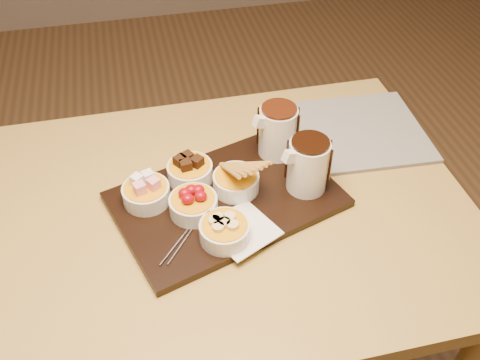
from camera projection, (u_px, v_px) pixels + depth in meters
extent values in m
cube|color=#AC8B3F|center=(191.00, 217.00, 1.15)|extent=(1.20, 0.80, 0.04)
cylinder|color=#AC8B3F|center=(346.00, 195.00, 1.73)|extent=(0.06, 0.06, 0.71)
cube|color=black|center=(226.00, 199.00, 1.15)|extent=(0.53, 0.43, 0.02)
cube|color=white|center=(242.00, 230.00, 1.07)|extent=(0.16, 0.16, 0.00)
cylinder|color=silver|center=(146.00, 194.00, 1.12)|extent=(0.10, 0.10, 0.04)
cylinder|color=silver|center=(190.00, 172.00, 1.17)|extent=(0.10, 0.10, 0.04)
cylinder|color=silver|center=(193.00, 205.00, 1.10)|extent=(0.10, 0.10, 0.04)
cylinder|color=silver|center=(236.00, 182.00, 1.15)|extent=(0.10, 0.10, 0.04)
cylinder|color=silver|center=(225.00, 232.00, 1.04)|extent=(0.10, 0.10, 0.04)
cylinder|color=silver|center=(308.00, 166.00, 1.12)|extent=(0.11, 0.11, 0.12)
cylinder|color=silver|center=(278.00, 132.00, 1.21)|extent=(0.11, 0.11, 0.12)
cube|color=beige|center=(349.00, 132.00, 1.33)|extent=(0.38, 0.31, 0.01)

